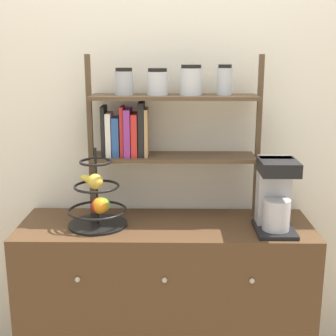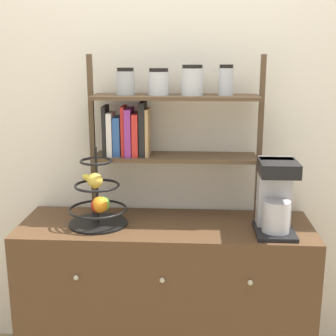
{
  "view_description": "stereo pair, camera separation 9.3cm",
  "coord_description": "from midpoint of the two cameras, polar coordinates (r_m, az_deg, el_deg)",
  "views": [
    {
      "loc": [
        0.04,
        -1.88,
        1.6
      ],
      "look_at": [
        0.01,
        0.23,
        1.07
      ],
      "focal_mm": 50.0,
      "sensor_mm": 36.0,
      "label": 1
    },
    {
      "loc": [
        0.14,
        -1.88,
        1.6
      ],
      "look_at": [
        0.01,
        0.23,
        1.07
      ],
      "focal_mm": 50.0,
      "sensor_mm": 36.0,
      "label": 2
    }
  ],
  "objects": [
    {
      "name": "wall_back",
      "position": [
        2.4,
        -1.31,
        6.84
      ],
      "size": [
        7.0,
        0.05,
        2.6
      ],
      "primitive_type": "cube",
      "color": "silver",
      "rests_on": "ground_plane"
    },
    {
      "name": "sideboard",
      "position": [
        2.43,
        -1.43,
        -15.66
      ],
      "size": [
        1.4,
        0.47,
        0.8
      ],
      "color": "#4C331E",
      "rests_on": "ground_plane"
    },
    {
      "name": "coffee_maker",
      "position": [
        2.18,
        11.74,
        -3.17
      ],
      "size": [
        0.18,
        0.23,
        0.34
      ],
      "color": "black",
      "rests_on": "sideboard"
    },
    {
      "name": "fruit_stand",
      "position": [
        2.22,
        -9.78,
        -4.06
      ],
      "size": [
        0.28,
        0.28,
        0.38
      ],
      "color": "black",
      "rests_on": "sideboard"
    },
    {
      "name": "shelf_hutch",
      "position": [
        2.26,
        -2.57,
        6.1
      ],
      "size": [
        0.84,
        0.2,
        0.79
      ],
      "color": "brown",
      "rests_on": "sideboard"
    }
  ]
}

